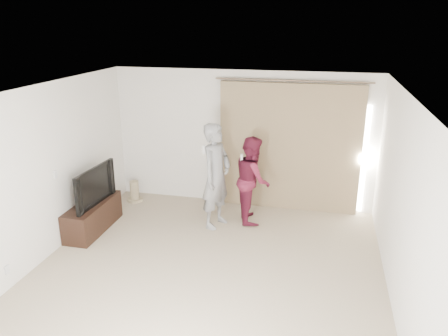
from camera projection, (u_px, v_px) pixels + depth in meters
The scene contains 10 objects.
floor at pixel (205, 276), 6.21m from camera, with size 5.50×5.50×0.00m, color tan.
wall_back at pixel (242, 139), 8.33m from camera, with size 5.00×0.04×2.60m, color silver.
wall_left at pixel (38, 177), 6.33m from camera, with size 0.04×5.50×2.60m.
ceiling at pixel (202, 93), 5.37m from camera, with size 5.00×5.50×0.01m, color white.
curtain at pixel (290, 148), 8.10m from camera, with size 2.80×0.11×2.46m.
tv_console at pixel (93, 216), 7.51m from camera, with size 0.45×1.30×0.50m, color black.
tv at pixel (90, 185), 7.33m from camera, with size 1.12×0.15×0.65m, color black.
scratching_post at pixel (135, 193), 8.74m from camera, with size 0.31×0.31×0.42m.
person_man at pixel (216, 176), 7.47m from camera, with size 0.63×0.78×1.85m.
person_woman at pixel (253, 179), 7.73m from camera, with size 0.77×0.89×1.56m.
Camera 1 is at (1.49, -5.18, 3.46)m, focal length 35.00 mm.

